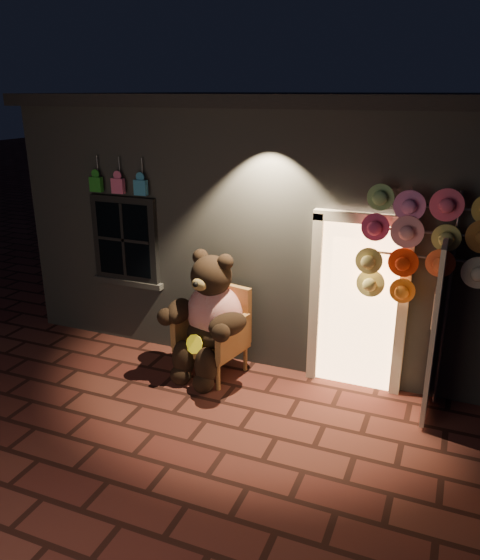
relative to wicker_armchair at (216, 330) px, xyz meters
The scene contains 5 objects.
ground 1.31m from the wicker_armchair, 71.28° to the right, with size 60.00×60.00×0.00m, color brown.
shop_building 3.12m from the wicker_armchair, 82.42° to the left, with size 7.30×5.95×3.51m.
wicker_armchair is the anchor object (origin of this frame).
teddy_bear 0.28m from the wicker_armchair, 97.64° to the right, with size 1.19×1.03×1.67m.
hat_rack 2.76m from the wicker_armchair, ahead, with size 1.43×0.22×2.54m.
Camera 1 is at (2.35, -4.71, 3.50)m, focal length 35.00 mm.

